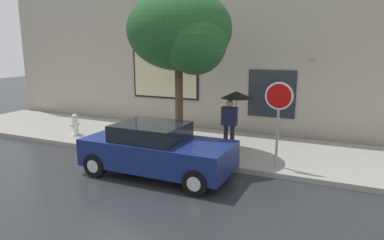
{
  "coord_description": "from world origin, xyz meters",
  "views": [
    {
      "loc": [
        5.78,
        -7.91,
        3.44
      ],
      "look_at": [
        1.34,
        1.8,
        1.2
      ],
      "focal_mm": 32.61,
      "sensor_mm": 36.0,
      "label": 1
    }
  ],
  "objects": [
    {
      "name": "fire_hydrant",
      "position": [
        -3.63,
        2.0,
        0.55
      ],
      "size": [
        0.3,
        0.44,
        0.81
      ],
      "color": "white",
      "rests_on": "sidewalk"
    },
    {
      "name": "ground_plane",
      "position": [
        0.0,
        0.0,
        0.0
      ],
      "size": [
        60.0,
        60.0,
        0.0
      ],
      "primitive_type": "plane",
      "color": "#282B2D"
    },
    {
      "name": "parked_car",
      "position": [
        1.14,
        -0.05,
        0.71
      ],
      "size": [
        4.07,
        1.85,
        1.42
      ],
      "color": "navy",
      "rests_on": "ground"
    },
    {
      "name": "pedestrian_with_umbrella",
      "position": [
        2.5,
        2.46,
        1.69
      ],
      "size": [
        0.99,
        0.99,
        1.95
      ],
      "color": "black",
      "rests_on": "sidewalk"
    },
    {
      "name": "stop_sign",
      "position": [
        4.05,
        1.54,
        1.83
      ],
      "size": [
        0.76,
        0.1,
        2.38
      ],
      "color": "gray",
      "rests_on": "sidewalk"
    },
    {
      "name": "sidewalk",
      "position": [
        0.0,
        3.0,
        0.07
      ],
      "size": [
        20.0,
        4.0,
        0.15
      ],
      "primitive_type": "cube",
      "color": "gray",
      "rests_on": "ground"
    },
    {
      "name": "street_tree",
      "position": [
        0.88,
        2.06,
        3.87
      ],
      "size": [
        3.4,
        2.89,
        5.1
      ],
      "color": "#4C3823",
      "rests_on": "sidewalk"
    },
    {
      "name": "building_facade",
      "position": [
        -0.01,
        5.5,
        3.48
      ],
      "size": [
        20.0,
        0.67,
        7.0
      ],
      "color": "#B2A893",
      "rests_on": "ground"
    }
  ]
}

